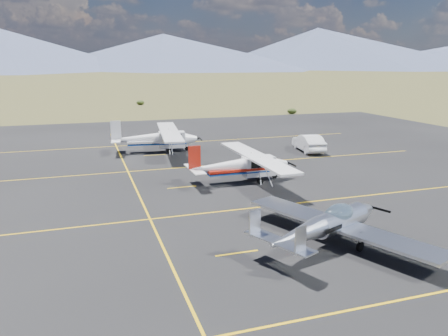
{
  "coord_description": "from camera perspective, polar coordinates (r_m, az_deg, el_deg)",
  "views": [
    {
      "loc": [
        -9.11,
        -20.3,
        8.26
      ],
      "look_at": [
        -0.61,
        5.63,
        1.6
      ],
      "focal_mm": 35.0,
      "sensor_mm": 36.0,
      "label": 1
    }
  ],
  "objects": [
    {
      "name": "aircraft_plain",
      "position": [
        41.29,
        -8.79,
        3.91
      ],
      "size": [
        7.24,
        12.0,
        3.02
      ],
      "rotation": [
        0.0,
        0.0,
        -0.12
      ],
      "color": "white",
      "rests_on": "apron"
    },
    {
      "name": "aircraft_cessna",
      "position": [
        30.56,
        2.29,
        0.43
      ],
      "size": [
        6.59,
        11.0,
        2.79
      ],
      "rotation": [
        0.0,
        0.0,
        0.02
      ],
      "color": "white",
      "rests_on": "apron"
    },
    {
      "name": "aircraft_low_wing",
      "position": [
        20.64,
        13.55,
        -7.12
      ],
      "size": [
        7.52,
        9.9,
        2.2
      ],
      "rotation": [
        0.0,
        0.0,
        0.4
      ],
      "color": "silver",
      "rests_on": "apron"
    },
    {
      "name": "sedan",
      "position": [
        42.02,
        10.99,
        3.26
      ],
      "size": [
        2.41,
        5.09,
        1.61
      ],
      "primitive_type": "imported",
      "rotation": [
        0.0,
        0.0,
        2.99
      ],
      "color": "white",
      "rests_on": "apron"
    },
    {
      "name": "apron",
      "position": [
        29.94,
        0.3,
        -2.3
      ],
      "size": [
        72.0,
        72.0,
        0.02
      ],
      "primitive_type": "cube",
      "color": "black",
      "rests_on": "ground"
    },
    {
      "name": "ground",
      "position": [
        23.74,
        5.69,
        -6.72
      ],
      "size": [
        1600.0,
        1600.0,
        0.0
      ],
      "primitive_type": "plane",
      "color": "#383D1C",
      "rests_on": "ground"
    }
  ]
}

